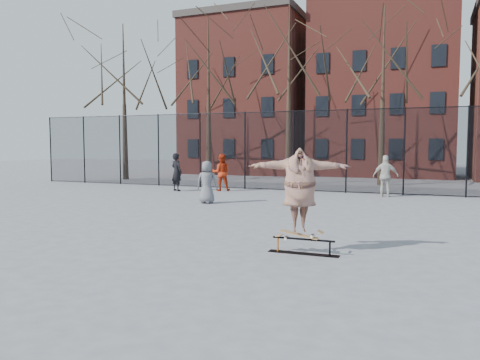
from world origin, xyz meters
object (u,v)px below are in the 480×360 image
at_px(bystander_black, 177,172).
at_px(bystander_red, 221,172).
at_px(bystander_grey, 207,182).
at_px(bystander_white, 386,176).
at_px(skateboard, 299,235).
at_px(skater, 300,192).
at_px(skate_rail, 303,248).

height_order(bystander_black, bystander_red, bystander_black).
bearing_deg(bystander_grey, bystander_white, -153.32).
xyz_separation_m(skateboard, bystander_grey, (-5.57, 6.90, 0.45)).
relative_size(bystander_black, bystander_red, 1.02).
bearing_deg(bystander_white, bystander_red, -0.75).
height_order(skater, bystander_grey, skater).
bearing_deg(bystander_white, skateboard, 83.13).
relative_size(bystander_grey, bystander_black, 0.89).
xyz_separation_m(skate_rail, bystander_grey, (-5.66, 6.90, 0.71)).
xyz_separation_m(bystander_red, bystander_white, (7.84, 0.34, 0.00)).
distance_m(skater, bystander_red, 13.62).
height_order(skateboard, bystander_grey, bystander_grey).
distance_m(skateboard, bystander_grey, 8.88).
bearing_deg(bystander_white, bystander_black, 3.73).
bearing_deg(skater, bystander_red, 100.98).
relative_size(skateboard, skater, 0.41).
height_order(bystander_grey, bystander_black, bystander_black).
xyz_separation_m(skateboard, bystander_white, (0.75, 11.96, 0.54)).
relative_size(skate_rail, bystander_white, 0.83).
bearing_deg(bystander_red, bystander_white, 155.73).
relative_size(skate_rail, skateboard, 1.71).
height_order(skateboard, bystander_white, bystander_white).
height_order(skateboard, skater, skater).
xyz_separation_m(skater, bystander_white, (0.75, 11.96, -0.41)).
distance_m(bystander_black, bystander_white, 9.97).
relative_size(skateboard, bystander_red, 0.49).
bearing_deg(skater, skateboard, 69.59).
xyz_separation_m(skater, bystander_black, (-9.14, 10.75, -0.39)).
bearing_deg(bystander_black, skateboard, 153.87).
xyz_separation_m(skateboard, bystander_black, (-9.14, 10.75, 0.55)).
bearing_deg(skateboard, bystander_black, 130.37).
bearing_deg(bystander_black, skater, 153.87).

